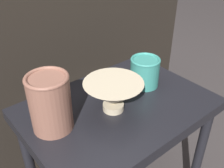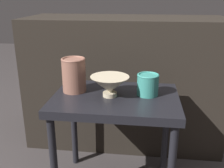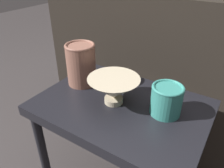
# 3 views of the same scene
# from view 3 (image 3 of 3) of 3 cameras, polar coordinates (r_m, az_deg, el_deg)

# --- Properties ---
(table) EXTENTS (0.62, 0.44, 0.54)m
(table) POSITION_cam_3_polar(r_m,az_deg,el_deg) (0.86, 2.34, -9.00)
(table) COLOR black
(table) RESTS_ON ground_plane
(couch_backdrop) EXTENTS (1.30, 0.50, 0.87)m
(couch_backdrop) POSITION_cam_3_polar(r_m,az_deg,el_deg) (1.30, 14.75, 3.24)
(couch_backdrop) COLOR black
(couch_backdrop) RESTS_ON ground_plane
(bowl) EXTENTS (0.19, 0.19, 0.10)m
(bowl) POSITION_cam_3_polar(r_m,az_deg,el_deg) (0.78, 0.46, -1.20)
(bowl) COLOR #C1B293
(bowl) RESTS_ON table
(vase_textured_left) EXTENTS (0.12, 0.12, 0.17)m
(vase_textured_left) POSITION_cam_3_polar(r_m,az_deg,el_deg) (0.90, -8.08, 5.27)
(vase_textured_left) COLOR brown
(vase_textured_left) RESTS_ON table
(vase_colorful_right) EXTENTS (0.11, 0.11, 0.11)m
(vase_colorful_right) POSITION_cam_3_polar(r_m,az_deg,el_deg) (0.76, 14.04, -3.94)
(vase_colorful_right) COLOR teal
(vase_colorful_right) RESTS_ON table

